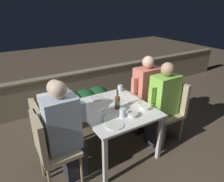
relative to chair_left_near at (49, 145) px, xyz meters
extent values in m
plane|color=brown|center=(0.96, 0.15, -0.57)|extent=(16.00, 16.00, 0.00)
cube|color=gray|center=(0.96, 1.85, -0.24)|extent=(9.00, 0.14, 0.67)
cube|color=gray|center=(0.96, 1.85, 0.12)|extent=(9.00, 0.18, 0.04)
cube|color=white|center=(0.96, 0.15, 0.12)|extent=(0.95, 1.04, 0.03)
cube|color=silver|center=(0.53, -0.32, -0.24)|extent=(0.05, 0.05, 0.68)
cube|color=silver|center=(1.38, -0.32, -0.24)|extent=(0.05, 0.05, 0.68)
cube|color=silver|center=(0.53, 0.62, -0.24)|extent=(0.05, 0.05, 0.68)
cube|color=silver|center=(1.38, 0.62, -0.24)|extent=(0.05, 0.05, 0.68)
cube|color=brown|center=(0.92, 1.06, -0.43)|extent=(0.89, 0.36, 0.28)
ellipsoid|color=#194723|center=(0.68, 1.06, -0.12)|extent=(0.40, 0.47, 0.38)
ellipsoid|color=#194723|center=(0.92, 1.06, -0.12)|extent=(0.40, 0.47, 0.38)
ellipsoid|color=#194723|center=(1.17, 1.06, -0.12)|extent=(0.40, 0.47, 0.38)
cube|color=tan|center=(0.10, 0.00, -0.12)|extent=(0.43, 0.43, 0.05)
cube|color=tan|center=(-0.09, 0.00, 0.14)|extent=(0.06, 0.43, 0.47)
cylinder|color=#9E8966|center=(0.29, -0.19, -0.36)|extent=(0.03, 0.03, 0.43)
cylinder|color=#9E8966|center=(-0.09, 0.19, -0.36)|extent=(0.03, 0.03, 0.43)
cylinder|color=#9E8966|center=(0.29, 0.19, -0.36)|extent=(0.03, 0.03, 0.43)
cube|color=#282833|center=(0.27, 0.00, -0.33)|extent=(0.26, 0.23, 0.48)
cube|color=silver|center=(0.17, 0.00, 0.22)|extent=(0.37, 0.26, 0.63)
cube|color=silver|center=(0.42, 0.00, 0.30)|extent=(0.07, 0.07, 0.24)
sphere|color=beige|center=(0.17, 0.00, 0.63)|extent=(0.19, 0.19, 0.19)
cube|color=tan|center=(0.15, 0.30, -0.12)|extent=(0.43, 0.43, 0.05)
cube|color=tan|center=(-0.05, 0.30, 0.14)|extent=(0.06, 0.43, 0.47)
cylinder|color=#9E8966|center=(-0.04, 0.11, -0.36)|extent=(0.03, 0.03, 0.43)
cylinder|color=#9E8966|center=(0.33, 0.11, -0.36)|extent=(0.03, 0.03, 0.43)
cylinder|color=#9E8966|center=(-0.04, 0.48, -0.36)|extent=(0.03, 0.03, 0.43)
cylinder|color=#9E8966|center=(0.33, 0.48, -0.36)|extent=(0.03, 0.03, 0.43)
cube|color=#282833|center=(0.32, 0.30, -0.33)|extent=(0.27, 0.23, 0.48)
cube|color=white|center=(0.22, 0.30, 0.18)|extent=(0.39, 0.26, 0.54)
cube|color=white|center=(0.47, 0.30, 0.24)|extent=(0.07, 0.07, 0.24)
sphere|color=beige|center=(0.22, 0.30, 0.54)|extent=(0.19, 0.19, 0.19)
cube|color=tan|center=(1.76, -0.04, -0.12)|extent=(0.43, 0.43, 0.05)
cube|color=tan|center=(1.95, -0.04, 0.14)|extent=(0.06, 0.43, 0.47)
cylinder|color=#9E8966|center=(1.58, -0.22, -0.36)|extent=(0.03, 0.03, 0.43)
cylinder|color=#9E8966|center=(1.95, -0.22, -0.36)|extent=(0.03, 0.03, 0.43)
cylinder|color=#9E8966|center=(1.58, 0.15, -0.36)|extent=(0.03, 0.03, 0.43)
cylinder|color=#9E8966|center=(1.95, 0.15, -0.36)|extent=(0.03, 0.03, 0.43)
cube|color=#282833|center=(1.59, -0.04, -0.33)|extent=(0.27, 0.23, 0.48)
cube|color=#8CCC4C|center=(1.69, -0.04, 0.21)|extent=(0.38, 0.26, 0.61)
cube|color=#8CCC4C|center=(1.44, -0.04, 0.29)|extent=(0.07, 0.07, 0.24)
sphere|color=tan|center=(1.69, -0.04, 0.61)|extent=(0.19, 0.19, 0.19)
cube|color=tan|center=(1.76, 0.36, -0.12)|extent=(0.43, 0.43, 0.05)
cube|color=tan|center=(1.95, 0.36, 0.14)|extent=(0.06, 0.43, 0.47)
cylinder|color=#9E8966|center=(1.57, 0.18, -0.36)|extent=(0.03, 0.03, 0.43)
cylinder|color=#9E8966|center=(1.95, 0.18, -0.36)|extent=(0.03, 0.03, 0.43)
cylinder|color=#9E8966|center=(1.57, 0.55, -0.36)|extent=(0.03, 0.03, 0.43)
cylinder|color=#9E8966|center=(1.95, 0.55, -0.36)|extent=(0.03, 0.03, 0.43)
cube|color=#282833|center=(1.59, 0.36, -0.33)|extent=(0.27, 0.23, 0.48)
cube|color=#E07A66|center=(1.69, 0.36, 0.21)|extent=(0.39, 0.26, 0.62)
cube|color=#E07A66|center=(1.44, 0.36, 0.29)|extent=(0.07, 0.07, 0.24)
sphere|color=beige|center=(1.69, 0.36, 0.62)|extent=(0.19, 0.19, 0.19)
cylinder|color=brown|center=(0.97, 0.11, 0.22)|extent=(0.07, 0.07, 0.17)
cylinder|color=beige|center=(0.97, 0.11, 0.23)|extent=(0.07, 0.07, 0.06)
cone|color=brown|center=(0.97, 0.11, 0.32)|extent=(0.07, 0.07, 0.03)
cylinder|color=brown|center=(0.97, 0.11, 0.37)|extent=(0.03, 0.03, 0.07)
cylinder|color=white|center=(1.29, 0.17, 0.14)|extent=(0.20, 0.20, 0.01)
cylinder|color=silver|center=(0.87, 0.52, 0.14)|extent=(0.21, 0.21, 0.01)
cylinder|color=silver|center=(0.73, -0.22, 0.14)|extent=(0.22, 0.22, 0.01)
cylinder|color=silver|center=(1.30, -0.07, 0.15)|extent=(0.17, 0.17, 0.04)
torus|color=silver|center=(1.30, -0.07, 0.17)|extent=(0.17, 0.17, 0.01)
cylinder|color=beige|center=(1.03, -0.16, 0.16)|extent=(0.14, 0.14, 0.05)
torus|color=beige|center=(1.03, -0.16, 0.18)|extent=(0.14, 0.14, 0.01)
cylinder|color=silver|center=(1.32, 0.58, 0.18)|extent=(0.08, 0.08, 0.10)
cylinder|color=silver|center=(0.67, -0.06, 0.18)|extent=(0.07, 0.07, 0.08)
cylinder|color=silver|center=(0.91, -0.10, 0.19)|extent=(0.08, 0.08, 0.11)
cube|color=silver|center=(1.25, 0.43, 0.14)|extent=(0.11, 0.15, 0.01)
cube|color=silver|center=(0.82, 0.18, 0.14)|extent=(0.16, 0.11, 0.01)
cube|color=silver|center=(0.59, 0.49, 0.14)|extent=(0.03, 0.17, 0.01)
cylinder|color=brown|center=(2.32, 0.86, -0.48)|extent=(0.29, 0.29, 0.18)
cylinder|color=#47331E|center=(2.32, 0.86, -0.31)|extent=(0.04, 0.04, 0.16)
ellipsoid|color=#194723|center=(2.32, 0.86, -0.06)|extent=(0.41, 0.41, 0.37)
camera|label=1|loc=(-0.32, -1.89, 1.45)|focal=32.00mm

